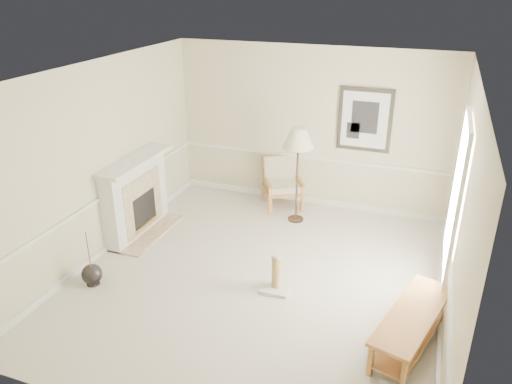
% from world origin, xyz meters
% --- Properties ---
extents(ground, '(5.50, 5.50, 0.00)m').
position_xyz_m(ground, '(0.00, 0.00, 0.00)').
color(ground, silver).
rests_on(ground, ground).
extents(room, '(5.04, 5.54, 2.92)m').
position_xyz_m(room, '(0.14, 0.08, 1.87)').
color(room, beige).
rests_on(room, ground).
extents(fireplace, '(0.64, 1.64, 1.31)m').
position_xyz_m(fireplace, '(-2.34, 0.60, 0.64)').
color(fireplace, white).
rests_on(fireplace, ground).
extents(floor_vase, '(0.29, 0.29, 0.84)m').
position_xyz_m(floor_vase, '(-2.11, -0.97, 0.15)').
color(floor_vase, black).
rests_on(floor_vase, ground).
extents(armchair, '(0.95, 0.97, 0.90)m').
position_xyz_m(armchair, '(-0.43, 2.49, 0.49)').
color(armchair, '#AC7037').
rests_on(armchair, ground).
extents(floor_lamp, '(0.59, 0.59, 1.68)m').
position_xyz_m(floor_lamp, '(0.01, 1.93, 1.47)').
color(floor_lamp, black).
rests_on(floor_lamp, ground).
extents(bench, '(0.88, 1.66, 0.45)m').
position_xyz_m(bench, '(2.15, -0.71, 0.30)').
color(bench, '#AC7037').
rests_on(bench, ground).
extents(scratching_post, '(0.40, 0.40, 0.55)m').
position_xyz_m(scratching_post, '(0.33, -0.19, 0.17)').
color(scratching_post, silver).
rests_on(scratching_post, ground).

